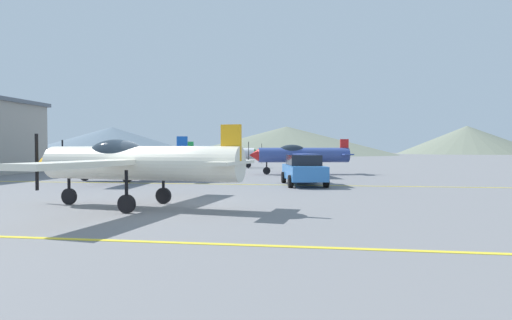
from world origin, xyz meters
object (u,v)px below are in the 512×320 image
object	(u,v)px
airplane_mid	(126,156)
airplane_far	(300,154)
airplane_back	(224,153)
car_sedan	(303,169)
airplane_near	(133,162)

from	to	relation	value
airplane_mid	airplane_far	xyz separation A→B (m)	(10.19, 7.96, 0.00)
airplane_far	airplane_mid	bearing A→B (deg)	-142.01
airplane_far	airplane_back	bearing A→B (deg)	129.63
airplane_mid	airplane_far	world-z (taller)	same
airplane_back	car_sedan	world-z (taller)	airplane_back
airplane_mid	car_sedan	world-z (taller)	airplane_mid
airplane_far	airplane_back	size ratio (longest dim) A/B	1.00
airplane_near	airplane_back	xyz separation A→B (m)	(-3.32, 28.27, 0.00)
airplane_mid	airplane_far	size ratio (longest dim) A/B	1.00
airplane_near	airplane_mid	distance (m)	11.72
airplane_near	airplane_back	distance (m)	28.46
airplane_near	airplane_back	bearing A→B (deg)	96.69
airplane_far	airplane_near	bearing A→B (deg)	-104.78
airplane_far	airplane_back	world-z (taller)	same
airplane_near	airplane_mid	bearing A→B (deg)	117.10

